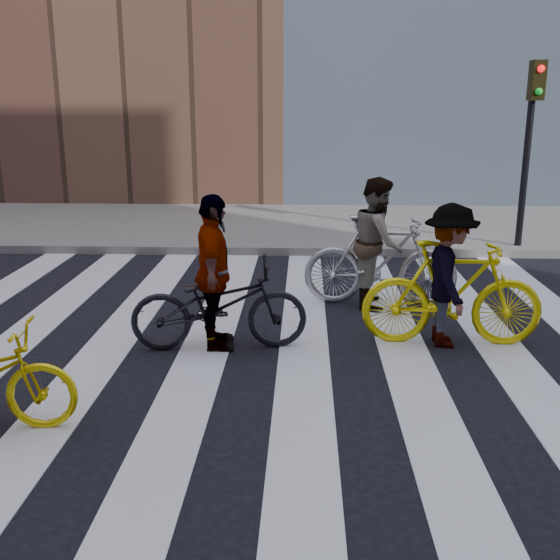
# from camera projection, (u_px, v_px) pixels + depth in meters

# --- Properties ---
(ground) EXTENTS (100.00, 100.00, 0.00)m
(ground) POSITION_uv_depth(u_px,v_px,m) (251.00, 366.00, 6.83)
(ground) COLOR black
(ground) RESTS_ON ground
(sidewalk_far) EXTENTS (100.00, 5.00, 0.15)m
(sidewalk_far) POSITION_uv_depth(u_px,v_px,m) (279.00, 226.00, 14.04)
(sidewalk_far) COLOR gray
(sidewalk_far) RESTS_ON ground
(zebra_crosswalk) EXTENTS (8.25, 10.00, 0.01)m
(zebra_crosswalk) POSITION_uv_depth(u_px,v_px,m) (251.00, 366.00, 6.83)
(zebra_crosswalk) COLOR white
(zebra_crosswalk) RESTS_ON ground
(traffic_signal) EXTENTS (0.22, 0.42, 3.33)m
(traffic_signal) POSITION_uv_depth(u_px,v_px,m) (531.00, 124.00, 11.19)
(traffic_signal) COLOR black
(traffic_signal) RESTS_ON ground
(bike_silver_mid) EXTENTS (2.07, 0.72, 1.22)m
(bike_silver_mid) POSITION_uv_depth(u_px,v_px,m) (381.00, 261.00, 8.73)
(bike_silver_mid) COLOR #B3B3BD
(bike_silver_mid) RESTS_ON ground
(bike_yellow_right) EXTENTS (2.01, 0.62, 1.20)m
(bike_yellow_right) POSITION_uv_depth(u_px,v_px,m) (452.00, 293.00, 7.30)
(bike_yellow_right) COLOR #FCE90E
(bike_yellow_right) RESTS_ON ground
(bike_dark_rear) EXTENTS (2.00, 0.90, 1.02)m
(bike_dark_rear) POSITION_uv_depth(u_px,v_px,m) (219.00, 305.00, 7.20)
(bike_dark_rear) COLOR black
(bike_dark_rear) RESTS_ON ground
(rider_mid) EXTENTS (0.71, 0.88, 1.73)m
(rider_mid) POSITION_uv_depth(u_px,v_px,m) (378.00, 242.00, 8.66)
(rider_mid) COLOR slate
(rider_mid) RESTS_ON ground
(rider_right) EXTENTS (0.63, 1.05, 1.61)m
(rider_right) POSITION_uv_depth(u_px,v_px,m) (449.00, 276.00, 7.24)
(rider_right) COLOR slate
(rider_right) RESTS_ON ground
(rider_rear) EXTENTS (0.54, 1.06, 1.73)m
(rider_rear) POSITION_uv_depth(u_px,v_px,m) (214.00, 273.00, 7.10)
(rider_rear) COLOR slate
(rider_rear) RESTS_ON ground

